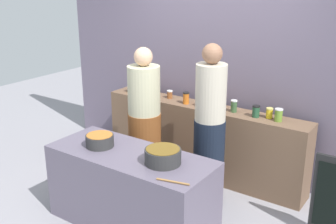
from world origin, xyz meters
name	(u,v)px	position (x,y,z in m)	size (l,w,h in m)	color
ground	(150,211)	(0.00, 0.00, 0.00)	(12.00, 12.00, 0.00)	gray
storefront_wall	(218,55)	(0.00, 1.45, 1.50)	(4.80, 0.12, 3.00)	slate
display_shelf	(202,140)	(0.00, 1.10, 0.46)	(2.70, 0.36, 0.92)	brown
prep_table	(131,190)	(0.00, -0.30, 0.40)	(1.70, 0.70, 0.80)	#5F5668
preserve_jar_0	(131,88)	(-1.11, 1.07, 0.98)	(0.09, 0.09, 0.11)	yellow
preserve_jar_1	(143,89)	(-0.95, 1.12, 0.99)	(0.09, 0.09, 0.13)	red
preserve_jar_2	(148,92)	(-0.80, 1.04, 0.99)	(0.07, 0.07, 0.12)	#551B5B
preserve_jar_3	(170,94)	(-0.51, 1.13, 0.98)	(0.07, 0.07, 0.10)	brown
preserve_jar_4	(186,98)	(-0.21, 1.05, 1.00)	(0.08, 0.08, 0.15)	orange
preserve_jar_5	(202,102)	(0.02, 1.06, 0.99)	(0.09, 0.09, 0.13)	#DA620E
preserve_jar_6	(216,102)	(0.14, 1.17, 0.98)	(0.08, 0.08, 0.10)	#91400F
preserve_jar_7	(234,106)	(0.42, 1.10, 1.00)	(0.08, 0.08, 0.14)	#385A35
preserve_jar_8	(256,111)	(0.71, 1.08, 0.99)	(0.09, 0.09, 0.14)	#244F34
preserve_jar_9	(269,113)	(0.85, 1.13, 0.98)	(0.08, 0.08, 0.12)	yellow
preserve_jar_10	(279,115)	(0.97, 1.09, 1.00)	(0.09, 0.09, 0.14)	olive
cooking_pot_left	(100,141)	(-0.37, -0.33, 0.86)	(0.29, 0.29, 0.13)	#2D2D2D
cooking_pot_center	(163,156)	(0.39, -0.29, 0.87)	(0.34, 0.34, 0.15)	#2D2D2D
wooden_spoon	(173,182)	(0.67, -0.55, 0.81)	(0.02, 0.02, 0.29)	#9E703D
cook_with_tongs	(145,126)	(-0.42, 0.47, 0.76)	(0.39, 0.39, 1.70)	brown
cook_in_cap	(209,134)	(0.42, 0.53, 0.83)	(0.34, 0.34, 1.81)	black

